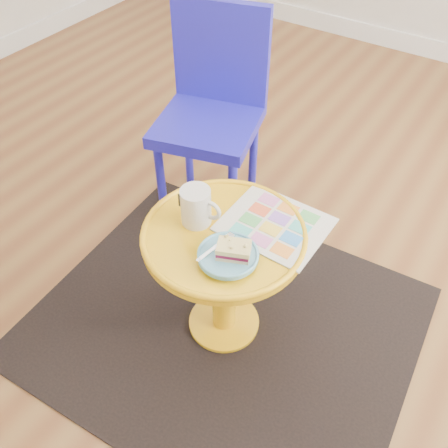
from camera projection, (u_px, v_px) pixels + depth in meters
The scene contains 10 objects.
floor at pixel (214, 207), 2.26m from camera, with size 4.00×4.00×0.00m, color brown.
room_walls at pixel (173, 54), 3.20m from camera, with size 4.00×4.00×4.00m.
rug at pixel (224, 323), 1.81m from camera, with size 1.30×1.10×0.01m, color black.
side_table at pixel (224, 263), 1.58m from camera, with size 0.50×0.50×0.47m.
chair at pixel (213, 104), 1.96m from camera, with size 0.47×0.47×0.86m.
newspaper at pixel (275, 224), 1.51m from camera, with size 0.30×0.26×0.01m, color silver.
mug at pixel (197, 206), 1.48m from camera, with size 0.13×0.09×0.12m.
plate at pixel (228, 256), 1.40m from camera, with size 0.17×0.17×0.02m.
cake_slice at pixel (234, 250), 1.38m from camera, with size 0.11×0.09×0.04m.
fork at pixel (217, 246), 1.41m from camera, with size 0.04×0.14×0.00m.
Camera 1 is at (0.96, -1.36, 1.53)m, focal length 40.00 mm.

